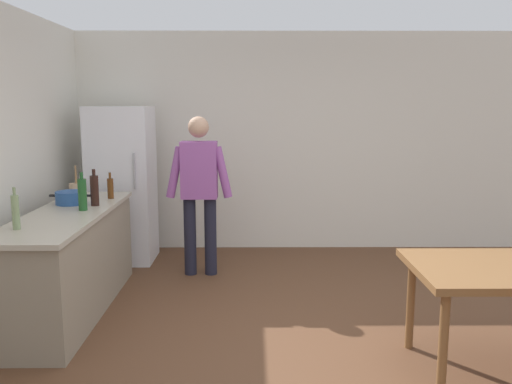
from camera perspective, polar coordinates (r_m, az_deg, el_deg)
name	(u,v)px	position (r m, az deg, el deg)	size (l,w,h in m)	color
ground_plane	(304,351)	(4.23, 5.11, -16.36)	(14.00, 14.00, 0.00)	brown
wall_back	(283,142)	(6.82, 2.89, 5.29)	(6.40, 0.12, 2.70)	silver
kitchen_counter	(70,262)	(5.06, -19.10, -7.01)	(0.64, 2.20, 0.90)	gray
refrigerator	(122,185)	(6.44, -13.95, 0.76)	(0.70, 0.67, 1.80)	white
person	(199,185)	(5.73, -6.01, 0.73)	(0.70, 0.22, 1.70)	#1E1E2D
cooking_pot	(71,198)	(5.33, -18.98, -0.57)	(0.40, 0.28, 0.12)	#285193
utensil_jar	(75,189)	(5.71, -18.61, 0.26)	(0.11, 0.11, 0.32)	tan
bottle_beer_brown	(110,188)	(5.52, -15.15, 0.42)	(0.06, 0.06, 0.26)	#5B3314
bottle_wine_dark	(94,190)	(5.17, -16.71, 0.20)	(0.08, 0.08, 0.34)	black
bottle_vinegar_tall	(16,212)	(4.40, -24.09, -1.91)	(0.06, 0.06, 0.32)	gray
bottle_wine_green	(82,194)	(4.97, -17.89, -0.21)	(0.08, 0.08, 0.34)	#1E5123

